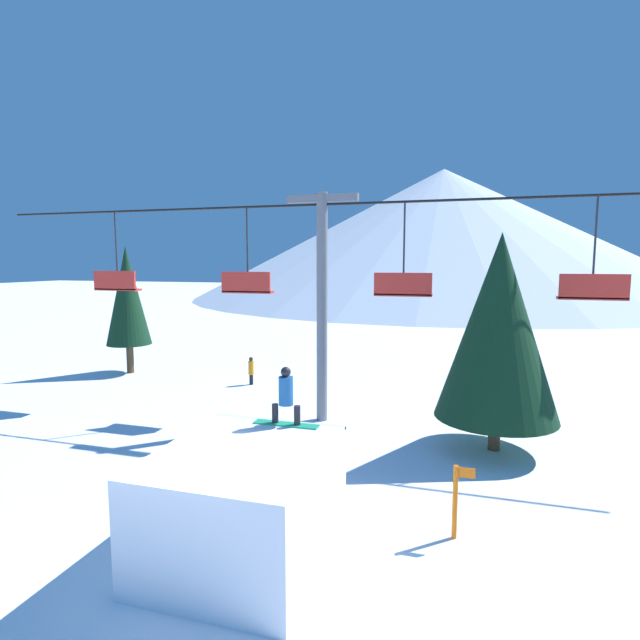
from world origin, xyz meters
name	(u,v)px	position (x,y,z in m)	size (l,w,h in m)	color
ground_plane	(204,577)	(0.00, 0.00, 0.00)	(220.00, 220.00, 0.00)	white
mountain_ridge	(442,234)	(0.00, 71.38, 9.56)	(74.18, 74.18, 19.13)	silver
snow_ramp	(245,503)	(0.41, 0.79, 1.01)	(2.92, 3.53, 2.02)	white
snowboarder	(286,397)	(0.66, 2.27, 2.61)	(1.38, 0.30, 1.22)	#1E9E6B
chairlift	(322,285)	(-0.49, 8.75, 4.60)	(25.20, 0.44, 7.61)	slate
pine_tree_near	(499,327)	(5.00, 7.60, 3.56)	(3.41, 3.41, 6.18)	#4C3823
pine_tree_far	(127,296)	(-11.48, 13.10, 3.73)	(2.10, 2.10, 6.11)	#4C3823
trail_marker	(456,499)	(4.07, 2.49, 0.79)	(0.41, 0.10, 1.47)	orange
distant_skier	(251,370)	(-4.86, 12.61, 0.67)	(0.24, 0.24, 1.23)	black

